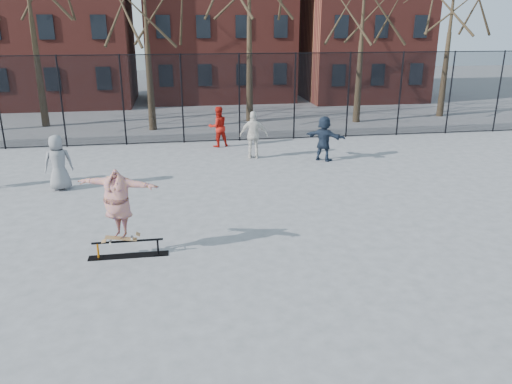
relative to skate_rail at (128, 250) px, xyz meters
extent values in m
plane|color=slate|center=(2.96, -1.31, -0.16)|extent=(100.00, 100.00, 0.00)
cube|color=black|center=(0.00, 0.00, -0.15)|extent=(1.88, 0.29, 0.01)
cylinder|color=orange|center=(-0.70, 0.00, 0.03)|extent=(0.05, 0.05, 0.39)
cylinder|color=black|center=(0.70, 0.00, 0.03)|extent=(0.05, 0.05, 0.39)
cylinder|color=black|center=(0.00, 0.00, 0.23)|extent=(1.66, 0.05, 0.05)
imported|color=#3D317B|center=(-0.14, 0.00, 1.16)|extent=(2.07, 1.24, 1.63)
imported|color=slate|center=(-2.63, 5.49, 0.76)|extent=(1.02, 0.79, 1.85)
imported|color=#B3170F|center=(3.08, 10.69, 0.73)|extent=(1.02, 0.89, 1.79)
imported|color=silver|center=(4.33, 8.47, 0.80)|extent=(1.19, 0.64, 1.92)
imported|color=#1B2637|center=(7.05, 7.69, 0.74)|extent=(1.62, 1.48, 1.80)
cylinder|color=black|center=(-3.64, 11.69, 1.84)|extent=(0.07, 0.07, 4.00)
cylinder|color=black|center=(-1.04, 11.69, 1.84)|extent=(0.07, 0.07, 4.00)
cylinder|color=black|center=(1.56, 11.69, 1.84)|extent=(0.07, 0.07, 4.00)
cylinder|color=black|center=(4.16, 11.69, 1.84)|extent=(0.07, 0.07, 4.00)
cylinder|color=black|center=(6.76, 11.69, 1.84)|extent=(0.07, 0.07, 4.00)
cylinder|color=black|center=(9.36, 11.69, 1.84)|extent=(0.07, 0.07, 4.00)
cylinder|color=black|center=(11.96, 11.69, 1.84)|extent=(0.07, 0.07, 4.00)
cylinder|color=black|center=(14.56, 11.69, 1.84)|extent=(0.07, 0.07, 4.00)
cylinder|color=black|center=(17.16, 11.69, 1.84)|extent=(0.07, 0.07, 4.00)
cube|color=black|center=(2.96, 11.69, 1.84)|extent=(34.00, 0.01, 4.00)
cylinder|color=black|center=(2.96, 11.69, 3.80)|extent=(34.00, 0.04, 0.04)
cone|color=black|center=(-5.54, 16.49, 2.15)|extent=(0.40, 0.40, 4.62)
cone|color=black|center=(-0.04, 15.19, 2.15)|extent=(0.40, 0.40, 4.62)
cone|color=black|center=(5.46, 16.49, 2.15)|extent=(0.40, 0.40, 4.62)
cone|color=black|center=(10.96, 15.19, 2.15)|extent=(0.40, 0.40, 4.62)
cone|color=black|center=(16.46, 16.49, 2.15)|extent=(0.40, 0.40, 4.62)
cube|color=maroon|center=(-6.04, 24.69, 5.84)|extent=(9.00, 7.00, 12.00)
cube|color=maroon|center=(4.46, 24.69, 6.34)|extent=(10.00, 7.00, 13.00)
cube|color=maroon|center=(14.46, 24.69, 5.34)|extent=(8.00, 7.00, 11.00)
camera|label=1|loc=(1.33, -11.14, 5.17)|focal=35.00mm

